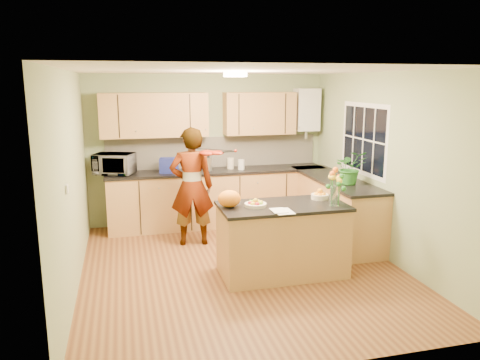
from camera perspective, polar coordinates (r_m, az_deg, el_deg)
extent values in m
plane|color=brown|center=(6.17, 0.14, -10.68)|extent=(4.50, 4.50, 0.00)
cube|color=white|center=(5.70, 0.15, 13.20)|extent=(4.00, 4.50, 0.02)
cube|color=#93A575|center=(7.98, -3.87, 3.78)|extent=(4.00, 0.02, 2.50)
cube|color=#93A575|center=(3.74, 8.77, -5.65)|extent=(4.00, 0.02, 2.50)
cube|color=#93A575|center=(5.67, -19.85, -0.21)|extent=(0.02, 4.50, 2.50)
cube|color=#93A575|center=(6.59, 17.26, 1.57)|extent=(0.02, 4.50, 2.50)
cube|color=#B17E46|center=(7.86, -2.68, -2.27)|extent=(3.60, 0.60, 0.90)
cube|color=black|center=(7.75, -2.69, 1.09)|extent=(3.64, 0.62, 0.04)
cube|color=#B17E46|center=(7.35, 11.44, -3.51)|extent=(0.60, 2.20, 0.90)
cube|color=black|center=(7.23, 11.52, 0.08)|extent=(0.62, 2.24, 0.04)
cube|color=beige|center=(7.99, -3.14, 3.44)|extent=(3.60, 0.02, 0.52)
cube|color=#B17E46|center=(7.64, -10.41, 7.78)|extent=(1.70, 0.34, 0.70)
cube|color=#B17E46|center=(7.95, 2.39, 8.12)|extent=(1.20, 0.34, 0.70)
cube|color=white|center=(8.24, 8.11, 8.49)|extent=(0.40, 0.30, 0.72)
cylinder|color=#B1B1B5|center=(8.27, 8.03, 5.72)|extent=(0.06, 0.06, 0.20)
cube|color=white|center=(7.06, 14.84, 4.82)|extent=(0.01, 1.30, 1.05)
cube|color=black|center=(7.05, 14.81, 4.82)|extent=(0.01, 1.18, 0.92)
cube|color=white|center=(5.07, -20.34, -1.03)|extent=(0.02, 0.09, 0.09)
cylinder|color=#FFEABF|center=(5.99, -0.58, 12.75)|extent=(0.30, 0.30, 0.06)
cylinder|color=white|center=(5.99, -0.58, 13.04)|extent=(0.10, 0.10, 0.02)
cube|color=#B17E46|center=(5.88, 5.17, -7.41)|extent=(1.53, 0.76, 0.86)
cube|color=black|center=(5.75, 5.26, -3.19)|extent=(1.56, 0.80, 0.04)
cylinder|color=beige|center=(5.64, 1.90, -3.05)|extent=(0.27, 0.27, 0.04)
cylinder|color=beige|center=(6.07, 9.70, -2.01)|extent=(0.22, 0.22, 0.06)
cylinder|color=silver|center=(5.78, 11.50, -1.87)|extent=(0.12, 0.12, 0.24)
ellipsoid|color=orange|center=(5.59, -1.31, -2.29)|extent=(0.34, 0.31, 0.21)
cube|color=white|center=(5.44, 5.31, -3.80)|extent=(0.21, 0.28, 0.01)
imported|color=#D7AA83|center=(6.85, -5.90, -0.81)|extent=(0.67, 0.47, 1.74)
imported|color=white|center=(7.62, -15.09, 1.91)|extent=(0.70, 0.59, 0.33)
cube|color=navy|center=(7.58, -8.64, 1.77)|extent=(0.33, 0.27, 0.23)
cylinder|color=#B1B1B5|center=(7.67, -4.01, 1.96)|extent=(0.16, 0.16, 0.22)
sphere|color=black|center=(7.65, -4.02, 3.08)|extent=(0.08, 0.08, 0.08)
cylinder|color=beige|center=(7.84, -1.18, 2.04)|extent=(0.15, 0.15, 0.18)
cylinder|color=white|center=(7.77, 0.16, 1.89)|extent=(0.14, 0.14, 0.17)
imported|color=#2A7326|center=(6.80, 13.30, 1.50)|extent=(0.51, 0.46, 0.48)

